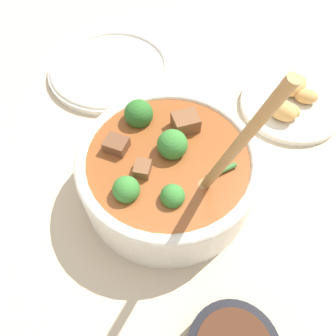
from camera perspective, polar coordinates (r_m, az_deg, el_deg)
name	(u,v)px	position (r m, az deg, el deg)	size (l,w,h in m)	color
ground_plane	(168,188)	(0.51, 0.00, -3.54)	(4.00, 4.00, 0.00)	#C6B293
stew_bowl	(168,170)	(0.47, -0.04, -0.31)	(0.25, 0.25, 0.29)	white
empty_plate	(111,68)	(0.70, -9.98, 16.72)	(0.25, 0.25, 0.02)	silver
food_plate	(291,102)	(0.65, 20.61, 10.70)	(0.18, 0.18, 0.05)	silver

